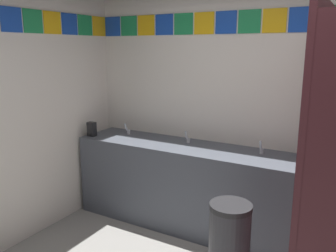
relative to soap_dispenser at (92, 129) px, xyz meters
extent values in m
cube|color=silver|center=(1.86, 0.50, 0.40)|extent=(3.98, 0.08, 2.73)
cube|color=#1947B7|center=(-0.01, 0.46, 1.15)|extent=(0.22, 0.01, 0.22)
cube|color=#1E8C4C|center=(0.22, 0.46, 1.15)|extent=(0.22, 0.01, 0.22)
cube|color=yellow|center=(0.46, 0.46, 1.15)|extent=(0.22, 0.01, 0.22)
cube|color=#1947B7|center=(0.69, 0.46, 1.15)|extent=(0.22, 0.01, 0.22)
cube|color=#1E8C4C|center=(0.92, 0.46, 1.15)|extent=(0.22, 0.01, 0.22)
cube|color=yellow|center=(1.16, 0.46, 1.15)|extent=(0.22, 0.01, 0.22)
cube|color=#1947B7|center=(1.39, 0.46, 1.15)|extent=(0.22, 0.01, 0.22)
cube|color=#1E8C4C|center=(1.63, 0.46, 1.15)|extent=(0.22, 0.01, 0.22)
cube|color=yellow|center=(1.86, 0.46, 1.15)|extent=(0.22, 0.01, 0.22)
cube|color=#1947B7|center=(2.10, 0.46, 1.15)|extent=(0.22, 0.01, 0.22)
cube|color=#1E8C4C|center=(2.33, 0.46, 1.15)|extent=(0.22, 0.01, 0.22)
cube|color=#1947B7|center=(-0.12, -0.82, 1.15)|extent=(0.01, 0.22, 0.22)
cube|color=#1E8C4C|center=(-0.12, -0.59, 1.15)|extent=(0.01, 0.22, 0.22)
cube|color=yellow|center=(-0.12, -0.36, 1.15)|extent=(0.01, 0.22, 0.22)
cube|color=#1947B7|center=(-0.12, -0.12, 1.15)|extent=(0.01, 0.22, 0.22)
cube|color=#1E8C4C|center=(-0.12, 0.11, 1.15)|extent=(0.01, 0.22, 0.22)
cube|color=yellow|center=(-0.12, 0.35, 1.15)|extent=(0.01, 0.22, 0.22)
cube|color=#4C515B|center=(1.08, 0.17, -0.52)|extent=(2.33, 0.58, 0.88)
cube|color=#4C515B|center=(1.08, 0.45, -0.12)|extent=(2.33, 0.03, 0.08)
cylinder|color=white|center=(0.31, 0.14, -0.13)|extent=(0.34, 0.34, 0.10)
cylinder|color=white|center=(1.08, 0.14, -0.13)|extent=(0.34, 0.34, 0.10)
cylinder|color=white|center=(1.86, 0.14, -0.13)|extent=(0.34, 0.34, 0.10)
cylinder|color=silver|center=(0.31, 0.28, -0.05)|extent=(0.04, 0.04, 0.05)
cylinder|color=silver|center=(0.31, 0.23, 0.02)|extent=(0.02, 0.06, 0.09)
cylinder|color=silver|center=(1.08, 0.28, -0.05)|extent=(0.04, 0.04, 0.05)
cylinder|color=silver|center=(1.08, 0.23, 0.02)|extent=(0.02, 0.06, 0.09)
cylinder|color=silver|center=(1.86, 0.28, -0.05)|extent=(0.04, 0.04, 0.05)
cylinder|color=silver|center=(1.86, 0.23, 0.02)|extent=(0.02, 0.06, 0.09)
cube|color=black|center=(0.00, 0.00, 0.00)|extent=(0.09, 0.07, 0.16)
cylinder|color=black|center=(0.00, -0.04, -0.06)|extent=(0.02, 0.02, 0.03)
cube|color=#471E23|center=(2.41, -0.34, 0.10)|extent=(0.04, 1.60, 2.13)
cylinder|color=silver|center=(2.43, -1.12, 0.21)|extent=(0.02, 0.02, 0.10)
cylinder|color=#262628|center=(1.90, -0.66, -0.22)|extent=(0.31, 0.31, 0.04)
camera|label=1|loc=(2.67, -2.92, 0.90)|focal=37.37mm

